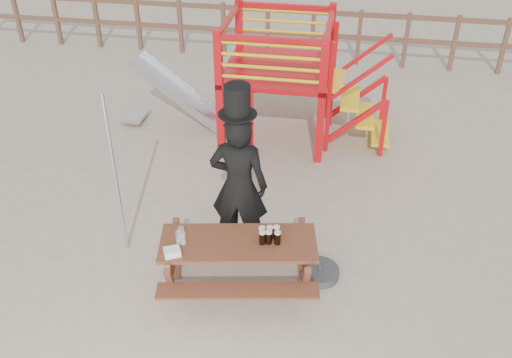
% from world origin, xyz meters
% --- Properties ---
extents(ground, '(60.00, 60.00, 0.00)m').
position_xyz_m(ground, '(0.00, 0.00, 0.00)').
color(ground, tan).
rests_on(ground, ground).
extents(back_fence, '(15.09, 0.09, 1.20)m').
position_xyz_m(back_fence, '(0.00, 7.00, 0.74)').
color(back_fence, brown).
rests_on(back_fence, ground).
extents(playground_fort, '(4.71, 1.84, 2.10)m').
position_xyz_m(playground_fort, '(0.12, 3.58, 1.07)').
color(playground_fort, red).
rests_on(playground_fort, ground).
extents(picnic_table, '(2.00, 1.55, 0.70)m').
position_xyz_m(picnic_table, '(0.30, -0.22, 0.44)').
color(picnic_table, brown).
rests_on(picnic_table, ground).
extents(man_with_hat, '(0.73, 0.49, 2.33)m').
position_xyz_m(man_with_hat, '(0.18, 0.47, 1.04)').
color(man_with_hat, black).
rests_on(man_with_hat, ground).
extents(metal_pole, '(0.05, 0.05, 2.23)m').
position_xyz_m(metal_pole, '(-1.29, 0.21, 1.12)').
color(metal_pole, '#B2B2B7').
rests_on(metal_pole, ground).
extents(parasol_base, '(0.49, 0.49, 0.21)m').
position_xyz_m(parasol_base, '(1.25, 0.12, 0.06)').
color(parasol_base, '#3A3A3F').
rests_on(parasol_base, ground).
extents(paper_bag, '(0.22, 0.21, 0.08)m').
position_xyz_m(paper_bag, '(-0.37, -0.57, 0.74)').
color(paper_bag, white).
rests_on(paper_bag, picnic_table).
extents(stout_pints, '(0.26, 0.19, 0.17)m').
position_xyz_m(stout_pints, '(0.65, -0.14, 0.79)').
color(stout_pints, black).
rests_on(stout_pints, picnic_table).
extents(empty_glasses, '(0.12, 0.16, 0.15)m').
position_xyz_m(empty_glasses, '(-0.34, -0.32, 0.77)').
color(empty_glasses, silver).
rests_on(empty_glasses, picnic_table).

